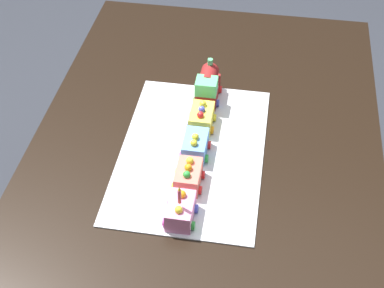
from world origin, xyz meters
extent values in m
plane|color=#2D3038|center=(0.00, 0.00, 0.00)|extent=(8.00, 8.00, 0.00)
cube|color=black|center=(0.00, 0.00, 0.72)|extent=(1.40, 1.00, 0.03)
cube|color=black|center=(-0.64, -0.44, 0.35)|extent=(0.07, 0.07, 0.71)
cube|color=black|center=(-0.64, 0.44, 0.35)|extent=(0.07, 0.07, 0.71)
cube|color=silver|center=(0.08, -0.03, 0.74)|extent=(0.60, 0.40, 0.00)
cube|color=maroon|center=(-0.17, -0.02, 0.77)|extent=(0.12, 0.06, 0.05)
cylinder|color=maroon|center=(-0.18, -0.02, 0.81)|extent=(0.08, 0.05, 0.05)
cube|color=#59CC7A|center=(-0.13, -0.02, 0.82)|extent=(0.06, 0.06, 0.04)
cylinder|color=#59CC7A|center=(-0.21, -0.02, 0.84)|extent=(0.02, 0.02, 0.03)
sphere|color=#F4EFCC|center=(-0.23, -0.02, 0.78)|extent=(0.02, 0.02, 0.02)
cylinder|color=#D84CB2|center=(-0.20, -0.06, 0.76)|extent=(0.02, 0.01, 0.02)
cylinder|color=green|center=(-0.13, -0.06, 0.76)|extent=(0.02, 0.01, 0.02)
cylinder|color=red|center=(-0.20, 0.01, 0.76)|extent=(0.02, 0.01, 0.02)
cylinder|color=#4C59D8|center=(-0.13, 0.01, 0.76)|extent=(0.02, 0.01, 0.02)
cube|color=#F4E04C|center=(-0.04, -0.02, 0.77)|extent=(0.10, 0.06, 0.06)
cylinder|color=yellow|center=(-0.06, -0.06, 0.76)|extent=(0.02, 0.01, 0.02)
cylinder|color=#4C59D8|center=(-0.01, -0.06, 0.76)|extent=(0.02, 0.01, 0.02)
cylinder|color=yellow|center=(-0.06, 0.01, 0.76)|extent=(0.02, 0.01, 0.02)
cylinder|color=orange|center=(-0.01, 0.01, 0.76)|extent=(0.02, 0.01, 0.02)
sphere|color=yellow|center=(-0.06, -0.02, 0.81)|extent=(0.02, 0.02, 0.02)
sphere|color=red|center=(-0.01, -0.02, 0.81)|extent=(0.02, 0.02, 0.02)
sphere|color=#4C59D8|center=(-0.04, -0.02, 0.81)|extent=(0.02, 0.02, 0.02)
cube|color=#669EEA|center=(0.08, -0.02, 0.77)|extent=(0.10, 0.06, 0.06)
cylinder|color=orange|center=(0.06, -0.06, 0.76)|extent=(0.02, 0.01, 0.02)
cylinder|color=#D84CB2|center=(0.11, -0.06, 0.76)|extent=(0.02, 0.01, 0.02)
cylinder|color=red|center=(0.06, 0.01, 0.76)|extent=(0.02, 0.01, 0.02)
cylinder|color=green|center=(0.11, 0.01, 0.76)|extent=(0.02, 0.01, 0.02)
sphere|color=yellow|center=(0.08, -0.02, 0.81)|extent=(0.02, 0.02, 0.02)
sphere|color=yellow|center=(0.11, -0.02, 0.81)|extent=(0.02, 0.02, 0.02)
cube|color=#F27260|center=(0.20, -0.02, 0.77)|extent=(0.10, 0.06, 0.06)
cylinder|color=yellow|center=(0.17, -0.06, 0.76)|extent=(0.02, 0.01, 0.02)
cylinder|color=yellow|center=(0.23, -0.06, 0.76)|extent=(0.02, 0.01, 0.02)
cylinder|color=red|center=(0.17, 0.01, 0.76)|extent=(0.02, 0.01, 0.02)
cylinder|color=red|center=(0.23, 0.01, 0.76)|extent=(0.02, 0.01, 0.02)
sphere|color=yellow|center=(0.18, -0.02, 0.81)|extent=(0.02, 0.02, 0.02)
sphere|color=orange|center=(0.20, -0.02, 0.81)|extent=(0.02, 0.02, 0.02)
sphere|color=green|center=(0.23, -0.02, 0.81)|extent=(0.02, 0.02, 0.02)
cube|color=pink|center=(0.32, -0.02, 0.77)|extent=(0.10, 0.06, 0.06)
cylinder|color=red|center=(0.29, -0.06, 0.76)|extent=(0.02, 0.01, 0.02)
cylinder|color=#D84CB2|center=(0.35, -0.06, 0.76)|extent=(0.02, 0.01, 0.02)
cylinder|color=#4C59D8|center=(0.29, 0.01, 0.76)|extent=(0.02, 0.01, 0.02)
cylinder|color=green|center=(0.35, 0.01, 0.76)|extent=(0.02, 0.01, 0.02)
sphere|color=yellow|center=(0.34, -0.02, 0.81)|extent=(0.02, 0.02, 0.02)
sphere|color=orange|center=(0.29, -0.02, 0.81)|extent=(0.02, 0.02, 0.02)
cylinder|color=#F24C59|center=(0.33, -0.02, 0.84)|extent=(0.01, 0.01, 0.04)
cone|color=yellow|center=(0.33, -0.02, 0.87)|extent=(0.01, 0.01, 0.01)
camera|label=1|loc=(1.21, 0.15, 1.87)|focal=53.28mm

